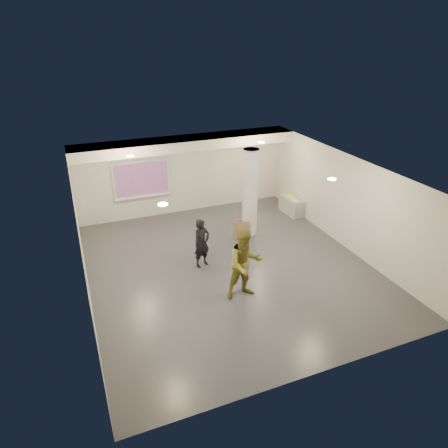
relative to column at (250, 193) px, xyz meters
name	(u,v)px	position (x,y,z in m)	size (l,w,h in m)	color
floor	(229,267)	(-1.50, -1.80, -1.50)	(8.00, 9.00, 0.01)	#383A40
ceiling	(230,171)	(-1.50, -1.80, 1.50)	(8.00, 9.00, 0.01)	silver
wall_back	(184,174)	(-1.50, 2.70, 0.00)	(8.00, 0.01, 3.00)	silver
wall_front	(320,317)	(-1.50, -6.30, 0.00)	(8.00, 0.01, 3.00)	silver
wall_left	(82,248)	(-5.50, -1.80, 0.00)	(0.01, 9.00, 3.00)	silver
wall_right	(346,202)	(2.50, -1.80, 0.00)	(0.01, 9.00, 3.00)	silver
soffit_band	(186,143)	(-1.50, 2.15, 1.32)	(8.00, 1.10, 0.36)	white
downlight_nw	(130,156)	(-3.70, 0.70, 1.48)	(0.22, 0.22, 0.02)	#FFF783
downlight_ne	(261,142)	(0.70, 0.70, 1.48)	(0.22, 0.22, 0.02)	#FFF783
downlight_sw	(163,204)	(-3.70, -3.30, 1.48)	(0.22, 0.22, 0.02)	#FFF783
downlight_se	(332,179)	(0.70, -3.30, 1.48)	(0.22, 0.22, 0.02)	#FFF783
column	(250,193)	(0.00, 0.00, 0.00)	(0.52, 0.52, 3.00)	silver
projection_screen	(142,179)	(-3.10, 2.65, 0.03)	(2.10, 0.13, 1.42)	white
credenza	(292,206)	(2.22, 0.89, -1.17)	(0.47, 1.12, 0.65)	#96989B
papers_stack	(295,200)	(2.17, 0.62, -0.84)	(0.24, 0.30, 0.02)	silver
postit_pad	(291,196)	(2.24, 1.02, -0.83)	(0.21, 0.29, 0.03)	#FFFB1D
cardboard_back	(245,227)	(-0.14, 0.01, -1.24)	(0.48, 0.04, 0.53)	olive
cardboard_front	(242,230)	(-0.38, -0.26, -1.21)	(0.53, 0.05, 0.58)	olive
woman	(202,243)	(-2.21, -1.41, -0.74)	(0.55, 0.36, 1.51)	black
man	(245,264)	(-1.66, -3.26, -0.52)	(0.95, 0.74, 1.96)	olive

